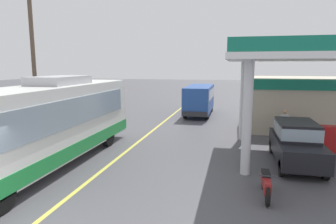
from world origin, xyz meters
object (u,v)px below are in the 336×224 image
car_at_pump (296,141)px  minibus_opposing_lane (199,97)px  pedestrian_near_pump (285,123)px  coach_bus_main (48,125)px  motorcycle_parked_forecourt (266,183)px

car_at_pump → minibus_opposing_lane: (-5.46, 11.63, 0.46)m
pedestrian_near_pump → coach_bus_main: bearing=-145.9°
coach_bus_main → car_at_pump: coach_bus_main is taller
coach_bus_main → pedestrian_near_pump: size_ratio=6.65×
pedestrian_near_pump → minibus_opposing_lane: bearing=128.5°
motorcycle_parked_forecourt → car_at_pump: bearing=66.6°
minibus_opposing_lane → pedestrian_near_pump: bearing=-51.5°
coach_bus_main → motorcycle_parked_forecourt: size_ratio=6.13×
motorcycle_parked_forecourt → pedestrian_near_pump: 8.22m
coach_bus_main → car_at_pump: (10.03, 2.48, -0.71)m
car_at_pump → pedestrian_near_pump: 4.47m
motorcycle_parked_forecourt → minibus_opposing_lane: bearing=104.5°
minibus_opposing_lane → motorcycle_parked_forecourt: 15.71m
car_at_pump → motorcycle_parked_forecourt: bearing=-113.4°
minibus_opposing_lane → pedestrian_near_pump: minibus_opposing_lane is taller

